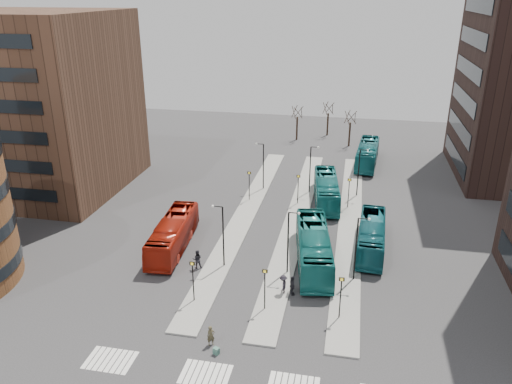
% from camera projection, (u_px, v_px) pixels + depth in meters
% --- Properties ---
extents(island_left, '(2.50, 45.00, 0.15)m').
position_uv_depth(island_left, '(245.00, 213.00, 58.01)').
color(island_left, gray).
rests_on(island_left, ground).
extents(island_mid, '(2.50, 45.00, 0.15)m').
position_uv_depth(island_mid, '(297.00, 218.00, 56.91)').
color(island_mid, gray).
rests_on(island_mid, ground).
extents(island_right, '(2.50, 45.00, 0.15)m').
position_uv_depth(island_right, '(350.00, 222.00, 55.81)').
color(island_right, gray).
rests_on(island_right, ground).
extents(suitcase, '(0.51, 0.46, 0.52)m').
position_uv_depth(suitcase, '(216.00, 351.00, 35.65)').
color(suitcase, navy).
rests_on(suitcase, ground).
extents(red_bus, '(3.49, 11.45, 3.14)m').
position_uv_depth(red_bus, '(173.00, 234.00, 49.87)').
color(red_bus, '#9B1A0B').
rests_on(red_bus, ground).
extents(teal_bus_a, '(4.71, 12.56, 3.42)m').
position_uv_depth(teal_bus_a, '(313.00, 247.00, 46.99)').
color(teal_bus_a, '#136361').
rests_on(teal_bus_a, ground).
extents(teal_bus_b, '(3.96, 11.58, 3.16)m').
position_uv_depth(teal_bus_b, '(326.00, 190.00, 60.75)').
color(teal_bus_b, '#156A6A').
rests_on(teal_bus_b, ground).
extents(teal_bus_c, '(2.98, 10.72, 2.96)m').
position_uv_depth(teal_bus_c, '(371.00, 236.00, 49.63)').
color(teal_bus_c, '#12545D').
rests_on(teal_bus_c, ground).
extents(teal_bus_d, '(3.66, 11.91, 3.27)m').
position_uv_depth(teal_bus_d, '(367.00, 154.00, 73.84)').
color(teal_bus_d, '#146066').
rests_on(teal_bus_d, ground).
extents(traveller, '(0.69, 0.61, 1.60)m').
position_uv_depth(traveller, '(211.00, 336.00, 36.38)').
color(traveller, '#433D28').
rests_on(traveller, ground).
extents(commuter_a, '(1.06, 0.93, 1.83)m').
position_uv_depth(commuter_a, '(197.00, 259.00, 46.49)').
color(commuter_a, black).
rests_on(commuter_a, ground).
extents(commuter_b, '(0.80, 1.14, 1.80)m').
position_uv_depth(commuter_b, '(292.00, 286.00, 42.35)').
color(commuter_b, black).
rests_on(commuter_b, ground).
extents(commuter_c, '(0.74, 1.21, 1.83)m').
position_uv_depth(commuter_c, '(283.00, 285.00, 42.45)').
color(commuter_c, black).
rests_on(commuter_c, ground).
extents(crosswalk_stripes, '(22.35, 2.40, 0.01)m').
position_uv_depth(crosswalk_stripes, '(245.00, 380.00, 33.37)').
color(crosswalk_stripes, silver).
rests_on(crosswalk_stripes, ground).
extents(office_block, '(25.00, 20.12, 22.00)m').
position_uv_depth(office_block, '(20.00, 102.00, 63.00)').
color(office_block, '#4D3223').
rests_on(office_block, ground).
extents(sign_poles, '(12.45, 22.12, 3.65)m').
position_uv_depth(sign_poles, '(285.00, 225.00, 49.74)').
color(sign_poles, black).
rests_on(sign_poles, ground).
extents(lamp_posts, '(14.04, 20.24, 6.12)m').
position_uv_depth(lamp_posts, '(301.00, 196.00, 53.65)').
color(lamp_posts, black).
rests_on(lamp_posts, ground).
extents(bare_trees, '(10.97, 8.14, 5.90)m').
position_uv_depth(bare_trees, '(325.00, 125.00, 85.45)').
color(bare_trees, black).
rests_on(bare_trees, ground).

